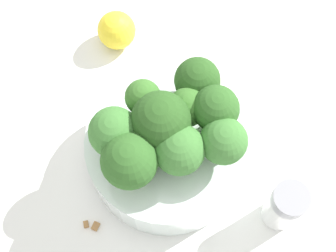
% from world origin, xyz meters
% --- Properties ---
extents(ground_plane, '(3.00, 3.00, 0.00)m').
position_xyz_m(ground_plane, '(0.00, 0.00, 0.00)').
color(ground_plane, white).
extents(bowl, '(0.16, 0.16, 0.05)m').
position_xyz_m(bowl, '(0.00, 0.00, 0.02)').
color(bowl, silver).
rests_on(bowl, ground_plane).
extents(broccoli_floret_0, '(0.03, 0.03, 0.05)m').
position_xyz_m(broccoli_floret_0, '(-0.03, 0.02, 0.08)').
color(broccoli_floret_0, '#8EB770').
rests_on(broccoli_floret_0, bowl).
extents(broccoli_floret_1, '(0.04, 0.04, 0.06)m').
position_xyz_m(broccoli_floret_1, '(0.04, 0.02, 0.09)').
color(broccoli_floret_1, '#8EB770').
rests_on(broccoli_floret_1, bowl).
extents(broccoli_floret_2, '(0.05, 0.05, 0.07)m').
position_xyz_m(broccoli_floret_2, '(-0.01, 0.00, 0.09)').
color(broccoli_floret_2, '#8EB770').
rests_on(broccoli_floret_2, bowl).
extents(broccoli_floret_3, '(0.05, 0.05, 0.06)m').
position_xyz_m(broccoli_floret_3, '(-0.04, -0.01, 0.08)').
color(broccoli_floret_3, '#7A9E5B').
rests_on(broccoli_floret_3, bowl).
extents(broccoli_floret_4, '(0.04, 0.04, 0.06)m').
position_xyz_m(broccoli_floret_4, '(0.01, -0.02, 0.08)').
color(broccoli_floret_4, '#84AD66').
rests_on(broccoli_floret_4, bowl).
extents(broccoli_floret_5, '(0.04, 0.04, 0.06)m').
position_xyz_m(broccoli_floret_5, '(0.05, -0.01, 0.08)').
color(broccoli_floret_5, '#8EB770').
rests_on(broccoli_floret_5, bowl).
extents(broccoli_floret_6, '(0.04, 0.04, 0.05)m').
position_xyz_m(broccoli_floret_6, '(0.02, 0.05, 0.08)').
color(broccoli_floret_6, '#8EB770').
rests_on(broccoli_floret_6, bowl).
extents(broccoli_floret_7, '(0.05, 0.05, 0.06)m').
position_xyz_m(broccoli_floret_7, '(-0.03, -0.04, 0.08)').
color(broccoli_floret_7, '#8EB770').
rests_on(broccoli_floret_7, bowl).
extents(broccoli_floret_8, '(0.04, 0.04, 0.05)m').
position_xyz_m(broccoli_floret_8, '(0.01, 0.02, 0.08)').
color(broccoli_floret_8, '#8EB770').
rests_on(broccoli_floret_8, bowl).
extents(pepper_shaker, '(0.03, 0.03, 0.06)m').
position_xyz_m(pepper_shaker, '(0.11, -0.04, 0.03)').
color(pepper_shaker, silver).
rests_on(pepper_shaker, ground_plane).
extents(lemon_wedge, '(0.04, 0.04, 0.04)m').
position_xyz_m(lemon_wedge, '(-0.08, 0.13, 0.02)').
color(lemon_wedge, yellow).
rests_on(lemon_wedge, ground_plane).
extents(almond_crumb_0, '(0.01, 0.01, 0.01)m').
position_xyz_m(almond_crumb_0, '(-0.06, -0.08, 0.00)').
color(almond_crumb_0, olive).
rests_on(almond_crumb_0, ground_plane).
extents(almond_crumb_1, '(0.01, 0.01, 0.01)m').
position_xyz_m(almond_crumb_1, '(-0.06, -0.08, 0.00)').
color(almond_crumb_1, olive).
rests_on(almond_crumb_1, ground_plane).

